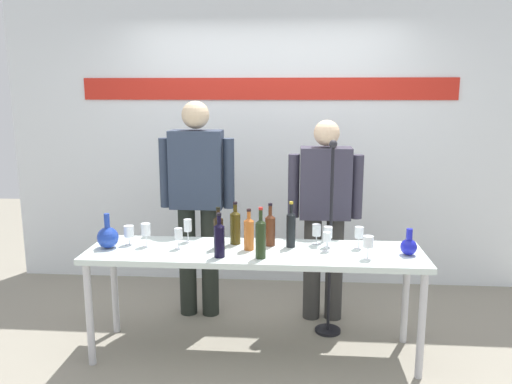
{
  "coord_description": "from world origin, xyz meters",
  "views": [
    {
      "loc": [
        0.27,
        -3.36,
        1.84
      ],
      "look_at": [
        0.0,
        0.15,
        1.15
      ],
      "focal_mm": 35.79,
      "sensor_mm": 36.0,
      "label": 1
    }
  ],
  "objects_px": {
    "wine_bottle_4": "(218,230)",
    "microphone_stand": "(329,271)",
    "display_table": "(254,259)",
    "wine_bottle_3": "(291,228)",
    "decanter_blue_left": "(108,237)",
    "wine_glass_left_0": "(179,234)",
    "presenter_right": "(325,209)",
    "wine_glass_right_4": "(328,233)",
    "wine_bottle_5": "(219,238)",
    "wine_glass_right_2": "(359,233)",
    "wine_bottle_2": "(249,232)",
    "wine_glass_left_1": "(146,230)",
    "wine_bottle_1": "(261,237)",
    "wine_glass_right_3": "(317,231)",
    "wine_glass_left_3": "(129,232)",
    "wine_glass_right_1": "(327,238)",
    "presenter_left": "(197,195)",
    "wine_bottle_0": "(235,226)",
    "wine_glass_right_0": "(368,242)",
    "wine_glass_left_2": "(188,226)",
    "wine_bottle_6": "(270,228)",
    "decanter_blue_right": "(409,246)"
  },
  "relations": [
    {
      "from": "wine_glass_right_2",
      "to": "decanter_blue_left",
      "type": "bearing_deg",
      "value": -176.0
    },
    {
      "from": "presenter_left",
      "to": "wine_glass_right_3",
      "type": "xyz_separation_m",
      "value": [
        0.94,
        -0.45,
        -0.15
      ]
    },
    {
      "from": "wine_glass_right_2",
      "to": "wine_glass_left_1",
      "type": "bearing_deg",
      "value": -177.43
    },
    {
      "from": "decanter_blue_right",
      "to": "wine_glass_right_0",
      "type": "relative_size",
      "value": 1.18
    },
    {
      "from": "wine_bottle_4",
      "to": "display_table",
      "type": "bearing_deg",
      "value": -7.24
    },
    {
      "from": "wine_glass_right_1",
      "to": "wine_glass_right_3",
      "type": "distance_m",
      "value": 0.17
    },
    {
      "from": "presenter_left",
      "to": "wine_glass_right_2",
      "type": "height_order",
      "value": "presenter_left"
    },
    {
      "from": "presenter_right",
      "to": "wine_bottle_4",
      "type": "bearing_deg",
      "value": -142.38
    },
    {
      "from": "wine_bottle_0",
      "to": "wine_glass_left_2",
      "type": "height_order",
      "value": "wine_bottle_0"
    },
    {
      "from": "wine_bottle_5",
      "to": "wine_glass_right_2",
      "type": "distance_m",
      "value": 0.97
    },
    {
      "from": "display_table",
      "to": "wine_glass_right_4",
      "type": "height_order",
      "value": "wine_glass_right_4"
    },
    {
      "from": "wine_glass_left_0",
      "to": "wine_glass_right_2",
      "type": "relative_size",
      "value": 0.95
    },
    {
      "from": "wine_bottle_3",
      "to": "wine_glass_left_0",
      "type": "relative_size",
      "value": 2.22
    },
    {
      "from": "wine_glass_left_1",
      "to": "wine_bottle_4",
      "type": "bearing_deg",
      "value": 0.19
    },
    {
      "from": "wine_bottle_0",
      "to": "wine_bottle_5",
      "type": "distance_m",
      "value": 0.31
    },
    {
      "from": "wine_glass_left_3",
      "to": "presenter_left",
      "type": "bearing_deg",
      "value": 55.47
    },
    {
      "from": "wine_glass_right_0",
      "to": "decanter_blue_left",
      "type": "bearing_deg",
      "value": 176.68
    },
    {
      "from": "display_table",
      "to": "wine_bottle_1",
      "type": "height_order",
      "value": "wine_bottle_1"
    },
    {
      "from": "presenter_left",
      "to": "wine_glass_left_3",
      "type": "bearing_deg",
      "value": -124.53
    },
    {
      "from": "display_table",
      "to": "presenter_left",
      "type": "bearing_deg",
      "value": 129.47
    },
    {
      "from": "decanter_blue_right",
      "to": "wine_bottle_6",
      "type": "distance_m",
      "value": 0.95
    },
    {
      "from": "wine_bottle_5",
      "to": "wine_glass_left_0",
      "type": "height_order",
      "value": "wine_bottle_5"
    },
    {
      "from": "wine_bottle_2",
      "to": "wine_glass_right_1",
      "type": "xyz_separation_m",
      "value": [
        0.53,
        0.01,
        -0.03
      ]
    },
    {
      "from": "wine_glass_left_1",
      "to": "wine_glass_right_4",
      "type": "xyz_separation_m",
      "value": [
        1.28,
        0.08,
        -0.02
      ]
    },
    {
      "from": "decanter_blue_left",
      "to": "wine_bottle_5",
      "type": "height_order",
      "value": "wine_bottle_5"
    },
    {
      "from": "decanter_blue_left",
      "to": "wine_bottle_5",
      "type": "bearing_deg",
      "value": -9.69
    },
    {
      "from": "wine_bottle_3",
      "to": "wine_glass_left_1",
      "type": "bearing_deg",
      "value": -176.23
    },
    {
      "from": "presenter_right",
      "to": "wine_glass_right_4",
      "type": "relative_size",
      "value": 10.99
    },
    {
      "from": "wine_glass_right_3",
      "to": "wine_glass_right_4",
      "type": "height_order",
      "value": "same"
    },
    {
      "from": "wine_bottle_6",
      "to": "presenter_left",
      "type": "bearing_deg",
      "value": 140.78
    },
    {
      "from": "presenter_right",
      "to": "wine_bottle_1",
      "type": "xyz_separation_m",
      "value": [
        -0.46,
        -0.79,
        -0.02
      ]
    },
    {
      "from": "wine_glass_left_2",
      "to": "wine_glass_right_2",
      "type": "xyz_separation_m",
      "value": [
        1.22,
        -0.07,
        -0.01
      ]
    },
    {
      "from": "wine_glass_left_3",
      "to": "wine_glass_right_3",
      "type": "xyz_separation_m",
      "value": [
        1.33,
        0.11,
        0.0
      ]
    },
    {
      "from": "wine_glass_left_0",
      "to": "wine_glass_right_4",
      "type": "distance_m",
      "value": 1.04
    },
    {
      "from": "wine_glass_left_0",
      "to": "microphone_stand",
      "type": "relative_size",
      "value": 0.1
    },
    {
      "from": "wine_bottle_0",
      "to": "wine_glass_right_0",
      "type": "relative_size",
      "value": 1.99
    },
    {
      "from": "wine_glass_left_3",
      "to": "wine_bottle_1",
      "type": "bearing_deg",
      "value": -13.16
    },
    {
      "from": "wine_bottle_0",
      "to": "wine_glass_right_4",
      "type": "bearing_deg",
      "value": -2.89
    },
    {
      "from": "wine_glass_right_4",
      "to": "decanter_blue_right",
      "type": "bearing_deg",
      "value": -14.43
    },
    {
      "from": "wine_bottle_6",
      "to": "wine_glass_left_1",
      "type": "relative_size",
      "value": 1.84
    },
    {
      "from": "wine_bottle_5",
      "to": "wine_bottle_6",
      "type": "height_order",
      "value": "wine_bottle_6"
    },
    {
      "from": "wine_bottle_4",
      "to": "microphone_stand",
      "type": "relative_size",
      "value": 0.2
    },
    {
      "from": "presenter_right",
      "to": "wine_bottle_3",
      "type": "xyz_separation_m",
      "value": [
        -0.26,
        -0.52,
        -0.02
      ]
    },
    {
      "from": "wine_glass_right_2",
      "to": "wine_bottle_2",
      "type": "bearing_deg",
      "value": -173.58
    },
    {
      "from": "wine_bottle_4",
      "to": "wine_glass_right_0",
      "type": "relative_size",
      "value": 1.9
    },
    {
      "from": "decanter_blue_left",
      "to": "wine_glass_left_0",
      "type": "distance_m",
      "value": 0.5
    },
    {
      "from": "wine_bottle_0",
      "to": "display_table",
      "type": "bearing_deg",
      "value": -44.22
    },
    {
      "from": "wine_bottle_4",
      "to": "wine_bottle_6",
      "type": "height_order",
      "value": "wine_bottle_6"
    },
    {
      "from": "wine_glass_left_2",
      "to": "wine_bottle_0",
      "type": "bearing_deg",
      "value": -2.99
    },
    {
      "from": "display_table",
      "to": "wine_bottle_3",
      "type": "bearing_deg",
      "value": 21.37
    }
  ]
}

